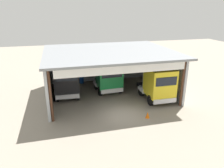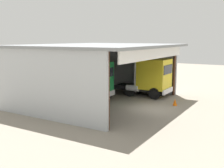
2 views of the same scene
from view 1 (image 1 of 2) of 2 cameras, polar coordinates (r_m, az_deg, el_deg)
name	(u,v)px [view 1 (image 1 of 2)]	position (r m, az deg, el deg)	size (l,w,h in m)	color
ground_plane	(122,113)	(19.57, 2.55, -7.85)	(80.00, 80.00, 0.00)	gray
workshop_shed	(107,62)	(23.49, -1.35, 5.85)	(13.12, 10.86, 4.88)	#ADB2B7
truck_black_left_bay	(66,81)	(22.54, -12.05, 0.92)	(2.68, 4.67, 3.73)	black
truck_green_right_bay	(108,77)	(23.67, -0.97, 1.81)	(2.89, 4.28, 3.36)	#197F3D
truck_yellow_center_right_bay	(158,84)	(21.86, 12.18, 0.05)	(2.63, 5.19, 3.52)	yellow
oil_drum	(81,80)	(27.30, -8.21, 1.17)	(0.58, 0.58, 0.90)	#194CB2
tool_cart	(118,78)	(27.43, 1.58, 1.57)	(0.90, 0.60, 1.00)	black
traffic_cone	(148,115)	(18.97, 9.48, -8.13)	(0.36, 0.36, 0.56)	orange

